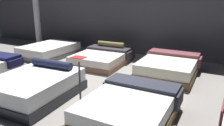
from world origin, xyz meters
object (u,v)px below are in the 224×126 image
at_px(bed_6, 169,66).
at_px(price_sign, 80,87).
at_px(support_pillar, 36,7).
at_px(bed_4, 50,50).
at_px(bed_5, 103,57).
at_px(bed_2, 130,108).
at_px(bed_1, 35,86).

relative_size(bed_6, price_sign, 1.93).
relative_size(bed_6, support_pillar, 0.58).
height_order(bed_4, bed_6, bed_6).
height_order(bed_4, bed_5, bed_5).
bearing_deg(price_sign, bed_2, -1.51).
bearing_deg(bed_5, support_pillar, 164.10).
height_order(bed_4, price_sign, price_sign).
relative_size(bed_2, bed_4, 0.89).
xyz_separation_m(bed_1, bed_6, (2.27, 2.93, -0.02)).
relative_size(bed_4, bed_5, 1.03).
height_order(bed_5, bed_6, bed_5).
relative_size(price_sign, support_pillar, 0.30).
height_order(price_sign, support_pillar, support_pillar).
relative_size(bed_1, bed_4, 0.95).
relative_size(bed_5, price_sign, 1.99).
relative_size(bed_5, bed_6, 1.03).
bearing_deg(bed_4, bed_5, 3.46).
relative_size(bed_1, bed_6, 1.01).
xyz_separation_m(bed_5, price_sign, (1.14, -2.89, 0.19)).
height_order(bed_1, bed_4, bed_1).
distance_m(bed_2, bed_5, 3.70).
bearing_deg(price_sign, bed_1, -173.47).
bearing_deg(bed_6, bed_4, 179.38).
bearing_deg(price_sign, bed_4, 141.22).
bearing_deg(support_pillar, price_sign, -37.08).
xyz_separation_m(bed_4, bed_5, (2.34, 0.09, -0.00)).
bearing_deg(bed_4, bed_6, 1.32).
height_order(bed_5, support_pillar, support_pillar).
bearing_deg(support_pillar, bed_2, -31.98).
bearing_deg(bed_4, bed_2, -30.24).
xyz_separation_m(bed_4, bed_6, (4.62, 0.00, 0.03)).
bearing_deg(bed_6, bed_2, -90.69).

